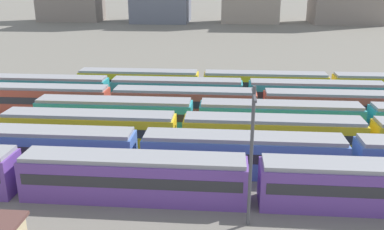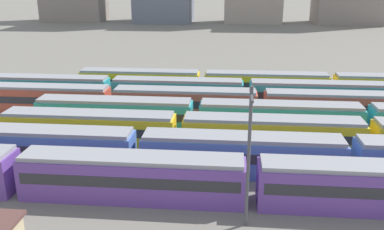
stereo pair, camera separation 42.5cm
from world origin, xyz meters
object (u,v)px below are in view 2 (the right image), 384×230
object	(u,v)px
train_track_5	(246,93)
train_track_6	(331,86)
train_track_0	(252,182)
catenary_pole_2	(249,152)
train_track_4	(260,105)

from	to	relation	value
train_track_5	train_track_6	distance (m)	13.52
train_track_0	catenary_pole_2	size ratio (longest dim) A/B	7.22
catenary_pole_2	train_track_6	bearing A→B (deg)	68.72
train_track_4	catenary_pole_2	size ratio (longest dim) A/B	7.22
catenary_pole_2	train_track_0	bearing A→B (deg)	81.06
train_track_6	train_track_0	bearing A→B (deg)	-112.41
train_track_5	catenary_pole_2	size ratio (longest dim) A/B	7.22
train_track_6	catenary_pole_2	distance (m)	36.98
train_track_4	catenary_pole_2	xyz separation A→B (m)	(-2.46, -23.87, 3.82)
train_track_4	train_track_5	size ratio (longest dim) A/B	1.00
train_track_0	train_track_5	xyz separation A→B (m)	(0.38, 26.00, 0.00)
train_track_5	train_track_6	world-z (taller)	same
train_track_4	train_track_5	distance (m)	5.44
train_track_4	train_track_6	distance (m)	15.06
train_track_4	train_track_5	xyz separation A→B (m)	(-1.59, 5.20, 0.00)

